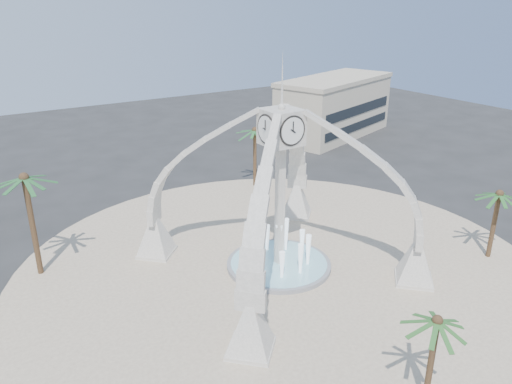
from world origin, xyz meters
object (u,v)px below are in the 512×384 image
palm_north (255,131)px  palm_south (437,322)px  palm_west (24,179)px  palm_east (499,195)px  clock_tower (280,189)px  fountain (279,264)px

palm_north → palm_south: palm_north is taller
palm_west → palm_south: bearing=-60.5°
palm_east → palm_north: bearing=106.0°
clock_tower → palm_north: bearing=63.0°
clock_tower → fountain: (0.00, 0.00, -6.20)m
palm_west → palm_south: palm_west is taller
palm_west → palm_south: size_ratio=1.49×
palm_north → palm_south: bearing=-107.6°
fountain → palm_south: bearing=-96.6°
clock_tower → fountain: bearing=90.0°
palm_east → palm_west: size_ratio=0.73×
palm_west → palm_east: bearing=-28.8°
clock_tower → palm_south: (-1.79, -15.38, -1.51)m
palm_west → palm_north: (23.76, 7.03, -1.33)m
palm_west → palm_south: 28.13m
fountain → palm_east: 17.68m
palm_west → fountain: bearing=-30.0°
palm_east → palm_north: (-6.85, 23.84, 0.84)m
clock_tower → palm_west: clock_tower is taller
palm_north → palm_west: bearing=-163.5°
clock_tower → palm_east: clock_tower is taller
clock_tower → fountain: size_ratio=2.24×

